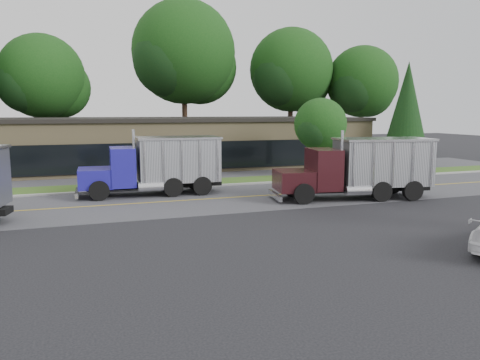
# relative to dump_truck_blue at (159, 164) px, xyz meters

# --- Properties ---
(ground) EXTENTS (140.00, 140.00, 0.00)m
(ground) POSITION_rel_dump_truck_blue_xyz_m (2.49, -11.49, -1.80)
(ground) COLOR #2B2B30
(ground) RESTS_ON ground
(road) EXTENTS (60.00, 8.00, 0.02)m
(road) POSITION_rel_dump_truck_blue_xyz_m (2.49, -2.49, -1.80)
(road) COLOR #5C5C62
(road) RESTS_ON ground
(center_line) EXTENTS (60.00, 0.12, 0.01)m
(center_line) POSITION_rel_dump_truck_blue_xyz_m (2.49, -2.49, -1.80)
(center_line) COLOR gold
(center_line) RESTS_ON ground
(curb) EXTENTS (60.00, 0.30, 0.12)m
(curb) POSITION_rel_dump_truck_blue_xyz_m (2.49, 1.71, -1.80)
(curb) COLOR #9E9E99
(curb) RESTS_ON ground
(grass_verge) EXTENTS (60.00, 3.40, 0.03)m
(grass_verge) POSITION_rel_dump_truck_blue_xyz_m (2.49, 3.51, -1.80)
(grass_verge) COLOR #385B1F
(grass_verge) RESTS_ON ground
(far_parking) EXTENTS (60.00, 7.00, 0.02)m
(far_parking) POSITION_rel_dump_truck_blue_xyz_m (2.49, 8.51, -1.80)
(far_parking) COLOR #5C5C62
(far_parking) RESTS_ON ground
(strip_mall) EXTENTS (32.00, 12.00, 4.00)m
(strip_mall) POSITION_rel_dump_truck_blue_xyz_m (4.49, 14.51, 0.20)
(strip_mall) COLOR tan
(strip_mall) RESTS_ON ground
(tree_far_b) EXTENTS (8.59, 8.08, 12.25)m
(tree_far_b) POSITION_rel_dump_truck_blue_xyz_m (-7.38, 22.61, 6.01)
(tree_far_b) COLOR #382619
(tree_far_b) RESTS_ON ground
(tree_far_c) EXTENTS (11.55, 10.87, 16.47)m
(tree_far_c) POSITION_rel_dump_truck_blue_xyz_m (6.66, 22.65, 8.71)
(tree_far_c) COLOR #382619
(tree_far_c) RESTS_ON ground
(tree_far_d) EXTENTS (9.87, 9.29, 14.08)m
(tree_far_d) POSITION_rel_dump_truck_blue_xyz_m (18.64, 21.63, 7.18)
(tree_far_d) COLOR #382619
(tree_far_d) RESTS_ON ground
(tree_far_e) EXTENTS (8.58, 8.07, 12.24)m
(tree_far_e) POSITION_rel_dump_truck_blue_xyz_m (26.62, 19.61, 6.00)
(tree_far_e) COLOR #382619
(tree_far_e) RESTS_ON ground
(evergreen_right) EXTENTS (4.00, 4.00, 9.10)m
(evergreen_right) POSITION_rel_dump_truck_blue_xyz_m (22.49, 6.51, 3.19)
(evergreen_right) COLOR #382619
(evergreen_right) RESTS_ON ground
(tree_verge) EXTENTS (4.10, 3.86, 5.85)m
(tree_verge) POSITION_rel_dump_truck_blue_xyz_m (12.55, 3.56, 1.91)
(tree_verge) COLOR #382619
(tree_verge) RESTS_ON ground
(dump_truck_blue) EXTENTS (8.25, 2.89, 3.36)m
(dump_truck_blue) POSITION_rel_dump_truck_blue_xyz_m (0.00, 0.00, 0.00)
(dump_truck_blue) COLOR black
(dump_truck_blue) RESTS_ON ground
(dump_truck_maroon) EXTENTS (8.97, 3.94, 3.36)m
(dump_truck_maroon) POSITION_rel_dump_truck_blue_xyz_m (10.50, -5.03, 0.00)
(dump_truck_maroon) COLOR black
(dump_truck_maroon) RESTS_ON ground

